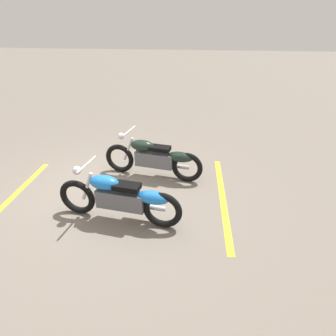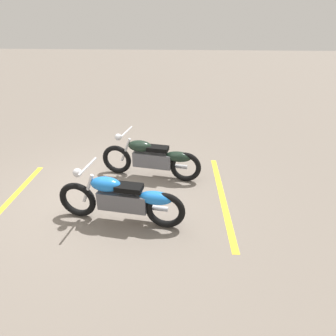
{
  "view_description": "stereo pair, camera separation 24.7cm",
  "coord_description": "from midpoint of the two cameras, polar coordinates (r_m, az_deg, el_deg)",
  "views": [
    {
      "loc": [
        1.92,
        -4.7,
        3.13
      ],
      "look_at": [
        1.35,
        0.0,
        0.65
      ],
      "focal_mm": 30.53,
      "sensor_mm": 36.0,
      "label": 1
    },
    {
      "loc": [
        1.67,
        -4.72,
        3.13
      ],
      "look_at": [
        1.35,
        0.0,
        0.65
      ],
      "focal_mm": 30.53,
      "sensor_mm": 36.0,
      "label": 2
    }
  ],
  "objects": [
    {
      "name": "motorcycle_dark_foreground",
      "position": [
        6.17,
        -4.22,
        1.97
      ],
      "size": [
        2.22,
        0.66,
        1.04
      ],
      "rotation": [
        0.0,
        0.0,
        2.97
      ],
      "color": "black",
      "rests_on": "ground"
    },
    {
      "name": "parking_stripe_near",
      "position": [
        6.27,
        -30.94,
        -6.69
      ],
      "size": [
        0.23,
        3.2,
        0.01
      ],
      "primitive_type": "cube",
      "rotation": [
        0.0,
        0.0,
        1.6
      ],
      "color": "yellow",
      "rests_on": "ground"
    },
    {
      "name": "parking_stripe_mid",
      "position": [
        5.78,
        9.52,
        -5.5
      ],
      "size": [
        0.23,
        3.2,
        0.01
      ],
      "primitive_type": "cube",
      "rotation": [
        0.0,
        0.0,
        1.6
      ],
      "color": "yellow",
      "rests_on": "ground"
    },
    {
      "name": "motorcycle_bright_foreground",
      "position": [
        4.86,
        -10.43,
        -6.12
      ],
      "size": [
        2.22,
        0.62,
        1.04
      ],
      "rotation": [
        0.0,
        0.0,
        3.01
      ],
      "color": "black",
      "rests_on": "ground"
    },
    {
      "name": "ground_plane",
      "position": [
        5.93,
        -14.39,
        -5.17
      ],
      "size": [
        60.0,
        60.0,
        0.0
      ],
      "primitive_type": "plane",
      "color": "slate"
    }
  ]
}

